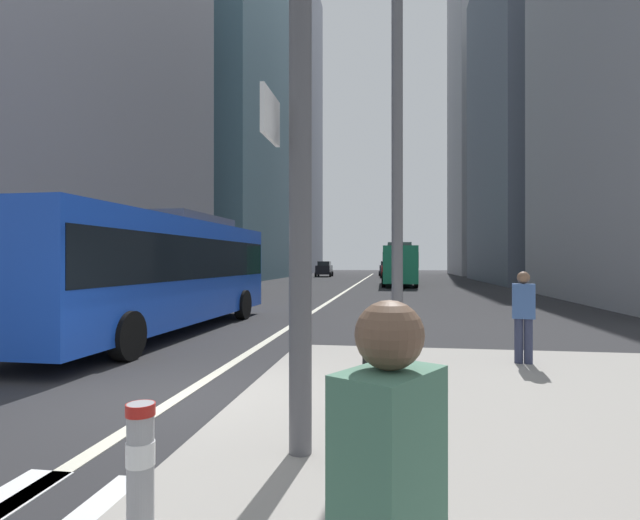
# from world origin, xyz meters

# --- Properties ---
(ground_plane) EXTENTS (160.00, 160.00, 0.00)m
(ground_plane) POSITION_xyz_m (0.00, 20.00, 0.00)
(ground_plane) COLOR #28282B
(median_island) EXTENTS (9.00, 10.00, 0.15)m
(median_island) POSITION_xyz_m (5.50, -1.00, 0.07)
(median_island) COLOR gray
(median_island) RESTS_ON ground
(lane_centre_line) EXTENTS (0.20, 80.00, 0.01)m
(lane_centre_line) POSITION_xyz_m (0.00, 30.00, 0.01)
(lane_centre_line) COLOR beige
(lane_centre_line) RESTS_ON ground
(office_tower_left_near) EXTENTS (11.85, 21.60, 28.54)m
(office_tower_left_near) POSITION_xyz_m (-16.00, 17.25, 14.27)
(office_tower_left_near) COLOR gray
(office_tower_left_near) RESTS_ON ground
(office_tower_left_mid) EXTENTS (12.66, 25.51, 40.18)m
(office_tower_left_mid) POSITION_xyz_m (-16.00, 46.56, 20.09)
(office_tower_left_mid) COLOR slate
(office_tower_left_mid) RESTS_ON ground
(office_tower_left_far) EXTENTS (12.06, 21.67, 49.56)m
(office_tower_left_far) POSITION_xyz_m (-16.00, 73.13, 24.78)
(office_tower_left_far) COLOR slate
(office_tower_left_far) RESTS_ON ground
(office_tower_right_mid) EXTENTS (10.90, 20.55, 31.28)m
(office_tower_right_mid) POSITION_xyz_m (17.00, 41.69, 15.64)
(office_tower_right_mid) COLOR slate
(office_tower_right_mid) RESTS_ON ground
(office_tower_right_far) EXTENTS (10.40, 17.10, 47.46)m
(office_tower_right_far) POSITION_xyz_m (17.00, 66.50, 23.73)
(office_tower_right_far) COLOR #9E9EA3
(office_tower_right_far) RESTS_ON ground
(city_bus_blue_oncoming) EXTENTS (2.89, 11.08, 3.40)m
(city_bus_blue_oncoming) POSITION_xyz_m (-3.27, 6.05, 1.84)
(city_bus_blue_oncoming) COLOR blue
(city_bus_blue_oncoming) RESTS_ON ground
(sedan_white_oncoming) EXTENTS (2.11, 4.33, 1.94)m
(sedan_white_oncoming) POSITION_xyz_m (-7.40, 6.92, 0.99)
(sedan_white_oncoming) COLOR silver
(sedan_white_oncoming) RESTS_ON ground
(city_bus_red_receding) EXTENTS (2.86, 10.90, 3.40)m
(city_bus_red_receding) POSITION_xyz_m (3.51, 33.83, 1.84)
(city_bus_red_receding) COLOR #198456
(city_bus_red_receding) RESTS_ON ground
(car_oncoming_mid) EXTENTS (2.16, 4.36, 1.94)m
(car_oncoming_mid) POSITION_xyz_m (-5.56, 54.75, 0.99)
(car_oncoming_mid) COLOR black
(car_oncoming_mid) RESTS_ON ground
(car_receding_near) EXTENTS (2.10, 4.60, 1.94)m
(car_receding_near) POSITION_xyz_m (2.26, 59.85, 0.99)
(car_receding_near) COLOR #232838
(car_receding_near) RESTS_ON ground
(car_receding_far) EXTENTS (2.15, 4.64, 1.94)m
(car_receding_far) POSITION_xyz_m (2.58, 51.87, 0.99)
(car_receding_far) COLOR maroon
(car_receding_far) RESTS_ON ground
(traffic_signal_gantry) EXTENTS (6.70, 0.65, 6.00)m
(traffic_signal_gantry) POSITION_xyz_m (-0.05, -2.00, 4.14)
(traffic_signal_gantry) COLOR #515156
(traffic_signal_gantry) RESTS_ON median_island
(street_lamp_post) EXTENTS (5.50, 0.32, 8.00)m
(street_lamp_post) POSITION_xyz_m (3.17, 2.20, 5.28)
(street_lamp_post) COLOR #56565B
(street_lamp_post) RESTS_ON median_island
(bollard_left) EXTENTS (0.20, 0.20, 0.89)m
(bollard_left) POSITION_xyz_m (1.41, -3.52, 0.64)
(bollard_left) COLOR #99999E
(bollard_left) RESTS_ON median_island
(pedestrian_railing) EXTENTS (0.06, 3.10, 0.98)m
(pedestrian_railing) POSITION_xyz_m (2.80, 0.13, 0.84)
(pedestrian_railing) COLOR black
(pedestrian_railing) RESTS_ON median_island
(pedestrian_walking) EXTENTS (0.42, 0.31, 1.66)m
(pedestrian_walking) POSITION_xyz_m (5.42, 2.65, 1.07)
(pedestrian_walking) COLOR #2D334C
(pedestrian_walking) RESTS_ON median_island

